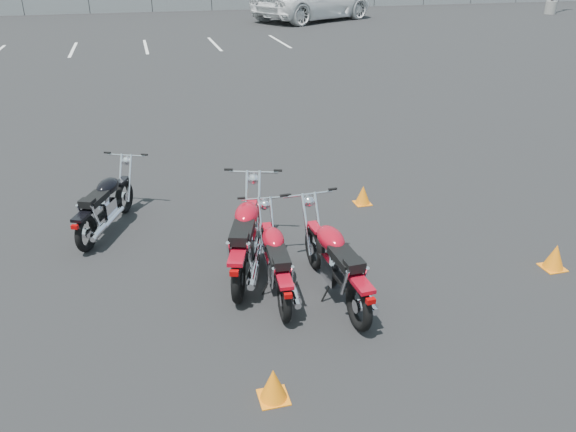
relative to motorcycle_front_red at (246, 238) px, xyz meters
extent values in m
plane|color=black|center=(0.40, -0.46, -0.48)|extent=(120.00, 120.00, 0.00)
torus|color=black|center=(0.22, 0.70, -0.17)|extent=(0.29, 0.61, 0.60)
cylinder|color=silver|center=(0.22, 0.70, -0.17)|extent=(0.15, 0.18, 0.16)
torus|color=black|center=(-0.24, -0.68, -0.17)|extent=(0.29, 0.61, 0.60)
cylinder|color=silver|center=(-0.24, -0.68, -0.17)|extent=(0.15, 0.18, 0.16)
cube|color=black|center=(-0.01, 0.01, -0.13)|extent=(0.43, 1.04, 0.06)
cube|color=silver|center=(-0.02, -0.04, -0.07)|extent=(0.39, 0.45, 0.30)
cylinder|color=silver|center=(-0.02, -0.04, 0.11)|extent=(0.27, 0.30, 0.27)
ellipsoid|color=#A50A1A|center=(0.05, 0.18, 0.25)|extent=(0.48, 0.65, 0.26)
cube|color=black|center=(-0.10, -0.28, 0.23)|extent=(0.42, 0.61, 0.10)
cube|color=black|center=(-0.18, -0.52, 0.27)|extent=(0.27, 0.24, 0.12)
cube|color=#A50A1A|center=(-0.24, -0.70, 0.14)|extent=(0.30, 0.46, 0.05)
cube|color=#A50A1A|center=(0.22, 0.70, 0.14)|extent=(0.23, 0.37, 0.04)
cylinder|color=silver|center=(-0.07, -0.58, 0.08)|extent=(0.11, 0.19, 0.40)
cylinder|color=silver|center=(-0.30, -0.50, 0.08)|extent=(0.11, 0.19, 0.40)
cylinder|color=silver|center=(0.05, -0.33, -0.19)|extent=(0.43, 1.08, 0.13)
cylinder|color=silver|center=(-0.05, -0.63, -0.17)|extent=(0.23, 0.38, 0.13)
cylinder|color=silver|center=(0.35, 0.79, 0.15)|extent=(0.17, 0.40, 0.79)
cylinder|color=silver|center=(0.17, 0.85, 0.15)|extent=(0.17, 0.40, 0.79)
sphere|color=silver|center=(0.31, 0.97, 0.41)|extent=(0.20, 0.20, 0.16)
cylinder|color=silver|center=(0.32, 0.99, 0.51)|extent=(0.68, 0.25, 0.03)
cylinder|color=black|center=(0.64, 0.86, 0.55)|extent=(0.13, 0.07, 0.04)
cylinder|color=black|center=(-0.02, 1.08, 0.55)|extent=(0.13, 0.07, 0.04)
cylinder|color=black|center=(-0.17, -0.04, -0.32)|extent=(0.16, 0.07, 0.30)
cube|color=#990505|center=(-0.32, -0.95, 0.08)|extent=(0.11, 0.09, 0.06)
torus|color=black|center=(-1.54, 2.29, -0.21)|extent=(0.31, 0.53, 0.54)
cylinder|color=silver|center=(-1.54, 2.29, -0.21)|extent=(0.14, 0.17, 0.14)
torus|color=black|center=(-2.07, 1.10, -0.21)|extent=(0.31, 0.53, 0.54)
cylinder|color=silver|center=(-2.07, 1.10, -0.21)|extent=(0.14, 0.17, 0.14)
cube|color=black|center=(-1.81, 1.69, -0.17)|extent=(0.46, 0.89, 0.05)
cube|color=silver|center=(-1.82, 1.65, -0.12)|extent=(0.37, 0.41, 0.27)
cylinder|color=silver|center=(-1.82, 1.65, 0.04)|extent=(0.25, 0.28, 0.24)
ellipsoid|color=black|center=(-1.74, 1.84, 0.17)|extent=(0.46, 0.58, 0.23)
cube|color=black|center=(-1.91, 1.45, 0.15)|extent=(0.41, 0.54, 0.09)
cube|color=black|center=(-2.00, 1.25, 0.18)|extent=(0.24, 0.23, 0.11)
cube|color=black|center=(-2.07, 1.09, 0.07)|extent=(0.30, 0.41, 0.04)
cube|color=black|center=(-1.54, 2.29, 0.07)|extent=(0.23, 0.32, 0.04)
cylinder|color=silver|center=(-1.91, 1.18, 0.01)|extent=(0.11, 0.17, 0.35)
cylinder|color=silver|center=(-2.11, 1.27, 0.01)|extent=(0.11, 0.17, 0.35)
cylinder|color=silver|center=(-1.78, 1.39, -0.23)|extent=(0.47, 0.93, 0.11)
cylinder|color=silver|center=(-1.90, 1.13, -0.21)|extent=(0.23, 0.33, 0.12)
cylinder|color=silver|center=(-1.43, 2.35, 0.08)|extent=(0.18, 0.34, 0.70)
cylinder|color=silver|center=(-1.57, 2.42, 0.08)|extent=(0.18, 0.34, 0.70)
sphere|color=silver|center=(-1.44, 2.52, 0.31)|extent=(0.19, 0.19, 0.14)
cylinder|color=silver|center=(-1.44, 2.53, 0.40)|extent=(0.58, 0.28, 0.03)
cylinder|color=black|center=(-1.16, 2.39, 0.43)|extent=(0.11, 0.07, 0.03)
cylinder|color=black|center=(-1.73, 2.64, 0.43)|extent=(0.11, 0.07, 0.03)
cylinder|color=black|center=(-1.96, 1.66, -0.34)|extent=(0.14, 0.08, 0.27)
cube|color=#990505|center=(-2.17, 0.87, 0.01)|extent=(0.10, 0.08, 0.05)
torus|color=black|center=(0.30, 0.07, -0.21)|extent=(0.14, 0.53, 0.53)
cylinder|color=silver|center=(0.30, 0.07, -0.21)|extent=(0.10, 0.15, 0.14)
torus|color=black|center=(0.20, -1.20, -0.21)|extent=(0.14, 0.53, 0.53)
cylinder|color=silver|center=(0.20, -1.20, -0.21)|extent=(0.10, 0.15, 0.14)
cube|color=black|center=(0.25, -0.57, -0.18)|extent=(0.16, 0.92, 0.05)
cube|color=silver|center=(0.24, -0.61, -0.13)|extent=(0.27, 0.35, 0.26)
cylinder|color=silver|center=(0.24, -0.61, 0.03)|extent=(0.19, 0.23, 0.23)
ellipsoid|color=#A50A1A|center=(0.26, -0.41, 0.16)|extent=(0.31, 0.53, 0.22)
cube|color=black|center=(0.23, -0.83, 0.14)|extent=(0.27, 0.50, 0.09)
cube|color=black|center=(0.21, -1.05, 0.17)|extent=(0.21, 0.17, 0.11)
cube|color=#A50A1A|center=(0.19, -1.22, 0.06)|extent=(0.19, 0.38, 0.04)
cube|color=#A50A1A|center=(0.30, 0.07, 0.06)|extent=(0.14, 0.31, 0.04)
cylinder|color=silver|center=(0.31, -1.08, 0.01)|extent=(0.06, 0.16, 0.34)
cylinder|color=silver|center=(0.10, -1.06, 0.01)|extent=(0.06, 0.16, 0.34)
cylinder|color=silver|center=(0.37, -0.84, -0.23)|extent=(0.16, 0.97, 0.11)
cylinder|color=silver|center=(0.34, -1.12, -0.21)|extent=(0.13, 0.32, 0.12)
cylinder|color=silver|center=(0.39, 0.16, 0.07)|extent=(0.07, 0.35, 0.69)
cylinder|color=silver|center=(0.23, 0.18, 0.07)|extent=(0.07, 0.35, 0.69)
sphere|color=silver|center=(0.32, 0.31, 0.30)|extent=(0.15, 0.15, 0.14)
cylinder|color=silver|center=(0.32, 0.33, 0.38)|extent=(0.61, 0.08, 0.03)
cylinder|color=black|center=(0.63, 0.29, 0.42)|extent=(0.11, 0.04, 0.03)
cylinder|color=black|center=(0.02, 0.34, 0.42)|extent=(0.11, 0.04, 0.03)
cylinder|color=black|center=(0.12, -0.64, -0.34)|extent=(0.14, 0.03, 0.26)
cube|color=#990505|center=(0.17, -1.44, 0.01)|extent=(0.09, 0.06, 0.05)
torus|color=black|center=(0.88, -0.17, -0.19)|extent=(0.13, 0.58, 0.58)
cylinder|color=silver|center=(0.88, -0.17, -0.19)|extent=(0.10, 0.16, 0.15)
torus|color=black|center=(0.95, -1.57, -0.19)|extent=(0.13, 0.58, 0.58)
cylinder|color=silver|center=(0.95, -1.57, -0.19)|extent=(0.10, 0.16, 0.15)
cube|color=black|center=(0.92, -0.87, -0.15)|extent=(0.15, 1.02, 0.06)
cube|color=silver|center=(0.92, -0.92, -0.09)|extent=(0.29, 0.38, 0.29)
cylinder|color=silver|center=(0.92, -0.92, 0.08)|extent=(0.20, 0.25, 0.25)
ellipsoid|color=#A50A1A|center=(0.91, -0.69, 0.22)|extent=(0.32, 0.57, 0.25)
cube|color=black|center=(0.93, -1.16, 0.20)|extent=(0.28, 0.54, 0.10)
cube|color=black|center=(0.94, -1.40, 0.24)|extent=(0.22, 0.18, 0.12)
cube|color=#A50A1A|center=(0.95, -1.58, 0.12)|extent=(0.19, 0.41, 0.05)
cube|color=#A50A1A|center=(0.88, -0.17, 0.12)|extent=(0.14, 0.33, 0.04)
cylinder|color=silver|center=(1.06, -1.42, 0.05)|extent=(0.06, 0.18, 0.38)
cylinder|color=silver|center=(0.83, -1.43, 0.05)|extent=(0.06, 0.18, 0.38)
cylinder|color=silver|center=(1.09, -1.15, -0.21)|extent=(0.14, 1.07, 0.12)
cylinder|color=silver|center=(1.10, -1.46, -0.19)|extent=(0.13, 0.35, 0.13)
cylinder|color=silver|center=(0.96, -0.05, 0.12)|extent=(0.06, 0.39, 0.76)
cylinder|color=silver|center=(0.79, -0.06, 0.12)|extent=(0.06, 0.39, 0.76)
sphere|color=silver|center=(0.87, 0.10, 0.37)|extent=(0.16, 0.16, 0.15)
cylinder|color=silver|center=(0.87, 0.12, 0.47)|extent=(0.68, 0.06, 0.03)
cylinder|color=black|center=(1.21, 0.12, 0.51)|extent=(0.12, 0.04, 0.03)
cylinder|color=black|center=(0.53, 0.08, 0.51)|extent=(0.12, 0.04, 0.03)
cylinder|color=black|center=(0.79, -0.97, -0.33)|extent=(0.15, 0.03, 0.29)
cube|color=#990505|center=(0.97, -1.83, 0.05)|extent=(0.10, 0.06, 0.06)
cone|color=orange|center=(2.28, 1.60, -0.31)|extent=(0.24, 0.24, 0.31)
cube|color=orange|center=(2.28, 1.60, -0.47)|extent=(0.27, 0.27, 0.01)
cone|color=orange|center=(3.95, -1.02, -0.30)|extent=(0.27, 0.27, 0.34)
cube|color=orange|center=(3.95, -1.02, -0.47)|extent=(0.29, 0.29, 0.01)
cone|color=orange|center=(-0.22, -2.39, -0.30)|extent=(0.26, 0.26, 0.33)
cube|color=orange|center=(-0.22, -2.39, -0.47)|extent=(0.28, 0.28, 0.01)
cylinder|color=gray|center=(25.28, 26.48, -0.08)|extent=(0.70, 0.70, 0.80)
cylinder|color=black|center=(-7.60, 34.54, 0.42)|extent=(0.06, 0.06, 1.80)
cube|color=silver|center=(-3.60, 19.54, -0.47)|extent=(0.12, 4.00, 0.01)
cube|color=silver|center=(-0.60, 19.54, -0.47)|extent=(0.12, 4.00, 0.01)
cube|color=silver|center=(2.40, 19.54, -0.47)|extent=(0.12, 4.00, 0.01)
cube|color=silver|center=(5.40, 19.54, -0.47)|extent=(0.12, 4.00, 0.01)
camera|label=1|loc=(-1.14, -6.35, 3.39)|focal=35.00mm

